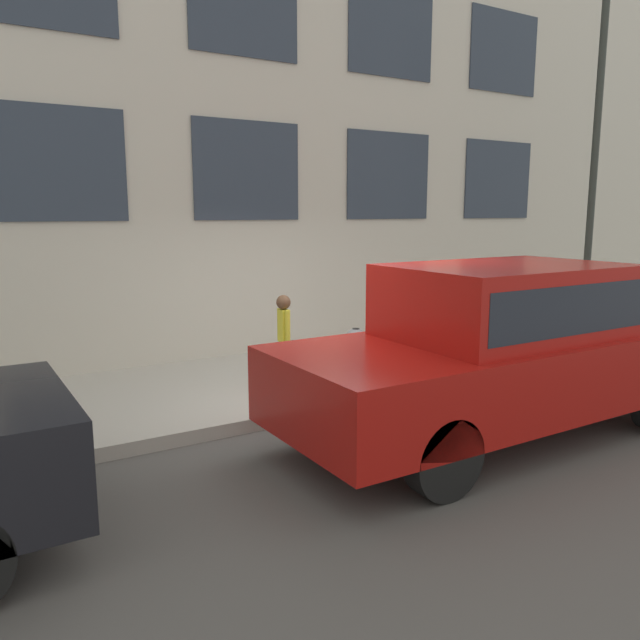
{
  "coord_description": "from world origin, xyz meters",
  "views": [
    {
      "loc": [
        -5.98,
        4.19,
        2.41
      ],
      "look_at": [
        0.88,
        -0.02,
        1.0
      ],
      "focal_mm": 35.0,
      "sensor_mm": 36.0,
      "label": 1
    }
  ],
  "objects": [
    {
      "name": "building_facade",
      "position": [
        3.16,
        0.0,
        4.06
      ],
      "size": [
        0.33,
        40.0,
        8.12
      ],
      "color": "beige",
      "rests_on": "ground_plane"
    },
    {
      "name": "ground_plane",
      "position": [
        0.0,
        0.0,
        0.0
      ],
      "size": [
        80.0,
        80.0,
        0.0
      ],
      "primitive_type": "plane",
      "color": "#514F4C"
    },
    {
      "name": "person",
      "position": [
        1.09,
        0.41,
        0.87
      ],
      "size": [
        0.29,
        0.19,
        1.19
      ],
      "rotation": [
        0.0,
        0.0,
        2.0
      ],
      "color": "#726651",
      "rests_on": "sidewalk"
    },
    {
      "name": "street_lamp",
      "position": [
        0.73,
        -5.29,
        4.14
      ],
      "size": [
        0.36,
        0.36,
        6.53
      ],
      "color": "#2D332D",
      "rests_on": "sidewalk"
    },
    {
      "name": "parked_car_red_near",
      "position": [
        -1.47,
        -0.88,
        1.01
      ],
      "size": [
        1.88,
        5.13,
        1.86
      ],
      "color": "black",
      "rests_on": "ground_plane"
    },
    {
      "name": "sidewalk",
      "position": [
        1.5,
        0.0,
        0.08
      ],
      "size": [
        3.01,
        60.0,
        0.15
      ],
      "color": "#B2ADA3",
      "rests_on": "ground_plane"
    },
    {
      "name": "fire_hydrant",
      "position": [
        0.67,
        -0.45,
        0.53
      ],
      "size": [
        0.36,
        0.47,
        0.73
      ],
      "color": "gray",
      "rests_on": "sidewalk"
    }
  ]
}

